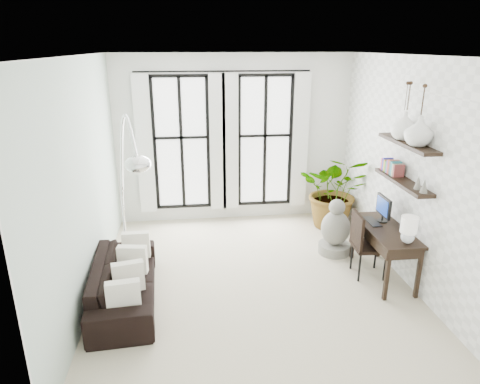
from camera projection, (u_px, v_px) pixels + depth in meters
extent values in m
plane|color=beige|center=(252.00, 280.00, 6.38)|extent=(5.00, 5.00, 0.00)
plane|color=white|center=(255.00, 55.00, 5.34)|extent=(5.00, 5.00, 0.00)
plane|color=#B6CBBD|center=(84.00, 184.00, 5.61)|extent=(0.00, 5.00, 5.00)
plane|color=white|center=(408.00, 172.00, 6.12)|extent=(0.00, 5.00, 5.00)
plane|color=white|center=(234.00, 140.00, 8.21)|extent=(4.50, 0.00, 4.50)
cube|color=white|center=(182.00, 144.00, 8.08)|extent=(1.00, 0.02, 2.50)
cube|color=white|center=(145.00, 146.00, 7.91)|extent=(0.30, 0.04, 2.60)
cube|color=white|center=(218.00, 144.00, 8.07)|extent=(0.30, 0.04, 2.60)
cube|color=white|center=(265.00, 142.00, 8.27)|extent=(1.00, 0.02, 2.50)
cube|color=white|center=(230.00, 144.00, 8.10)|extent=(0.30, 0.04, 2.60)
cube|color=white|center=(300.00, 142.00, 8.25)|extent=(0.30, 0.04, 2.60)
cylinder|color=black|center=(223.00, 71.00, 7.66)|extent=(3.20, 0.03, 0.03)
cube|color=black|center=(403.00, 182.00, 6.01)|extent=(0.25, 1.30, 0.05)
cube|color=black|center=(408.00, 143.00, 5.84)|extent=(0.25, 1.30, 0.05)
cube|color=#C3304F|center=(386.00, 164.00, 6.49)|extent=(0.16, 0.04, 0.18)
cube|color=#393CCA|center=(388.00, 164.00, 6.45)|extent=(0.16, 0.04, 0.18)
cube|color=gold|center=(389.00, 165.00, 6.41)|extent=(0.16, 0.04, 0.18)
cube|color=green|center=(390.00, 166.00, 6.37)|extent=(0.16, 0.04, 0.18)
cube|color=purple|center=(392.00, 167.00, 6.32)|extent=(0.16, 0.04, 0.18)
cube|color=#C3422B|center=(393.00, 168.00, 6.28)|extent=(0.16, 0.04, 0.18)
cube|color=#505050|center=(394.00, 168.00, 6.24)|extent=(0.16, 0.04, 0.18)
cube|color=teal|center=(396.00, 169.00, 6.20)|extent=(0.16, 0.04, 0.18)
cube|color=tan|center=(397.00, 170.00, 6.16)|extent=(0.16, 0.04, 0.18)
cube|color=brown|center=(399.00, 171.00, 6.11)|extent=(0.16, 0.04, 0.18)
cone|color=gray|center=(418.00, 183.00, 5.60)|extent=(0.10, 0.10, 0.18)
cone|color=gray|center=(424.00, 186.00, 5.46)|extent=(0.10, 0.10, 0.18)
imported|color=black|center=(124.00, 281.00, 5.77)|extent=(0.92, 2.08, 0.59)
cube|color=white|center=(123.00, 297.00, 5.06)|extent=(0.40, 0.12, 0.40)
cube|color=white|center=(128.00, 277.00, 5.50)|extent=(0.40, 0.12, 0.40)
cube|color=white|center=(133.00, 259.00, 5.94)|extent=(0.40, 0.12, 0.40)
cube|color=white|center=(136.00, 245.00, 6.38)|extent=(0.40, 0.12, 0.40)
imported|color=#2D7228|center=(335.00, 191.00, 8.06)|extent=(1.62, 1.52, 1.44)
cube|color=black|center=(386.00, 230.00, 6.23)|extent=(0.56, 1.33, 0.04)
cube|color=black|center=(384.00, 236.00, 6.26)|extent=(0.51, 1.27, 0.12)
cube|color=black|center=(387.00, 276.00, 5.76)|extent=(0.05, 0.05, 0.74)
cube|color=black|center=(419.00, 274.00, 5.81)|extent=(0.05, 0.05, 0.74)
cube|color=black|center=(353.00, 237.00, 6.91)|extent=(0.05, 0.05, 0.74)
cube|color=black|center=(380.00, 236.00, 6.96)|extent=(0.05, 0.05, 0.74)
cube|color=black|center=(384.00, 206.00, 6.39)|extent=(0.04, 0.42, 0.30)
cube|color=navy|center=(382.00, 206.00, 6.39)|extent=(0.00, 0.36, 0.24)
cube|color=black|center=(372.00, 221.00, 6.45)|extent=(0.15, 0.40, 0.02)
sphere|color=silver|center=(407.00, 238.00, 5.72)|extent=(0.18, 0.18, 0.18)
cylinder|color=white|center=(409.00, 225.00, 5.66)|extent=(0.22, 0.22, 0.22)
cube|color=black|center=(369.00, 246.00, 6.39)|extent=(0.50, 0.50, 0.05)
cube|color=black|center=(357.00, 230.00, 6.29)|extent=(0.07, 0.48, 0.53)
cylinder|color=black|center=(361.00, 268.00, 6.27)|extent=(0.03, 0.03, 0.44)
cylinder|color=black|center=(385.00, 267.00, 6.31)|extent=(0.03, 0.03, 0.44)
cylinder|color=black|center=(351.00, 256.00, 6.62)|extent=(0.03, 0.03, 0.44)
cylinder|color=black|center=(374.00, 255.00, 6.67)|extent=(0.03, 0.03, 0.44)
cylinder|color=silver|center=(128.00, 261.00, 6.84)|extent=(0.37, 0.37, 0.10)
cylinder|color=silver|center=(125.00, 231.00, 6.67)|extent=(0.04, 0.04, 1.03)
ellipsoid|color=silver|center=(138.00, 164.00, 5.33)|extent=(0.33, 0.33, 0.22)
cylinder|color=gray|center=(334.00, 248.00, 7.21)|extent=(0.53, 0.53, 0.16)
ellipsoid|color=gray|center=(335.00, 228.00, 7.08)|extent=(0.48, 0.48, 0.58)
sphere|color=gray|center=(337.00, 207.00, 6.96)|extent=(0.26, 0.26, 0.26)
imported|color=white|center=(419.00, 131.00, 5.53)|extent=(0.37, 0.37, 0.38)
imported|color=white|center=(404.00, 126.00, 5.91)|extent=(0.37, 0.37, 0.38)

